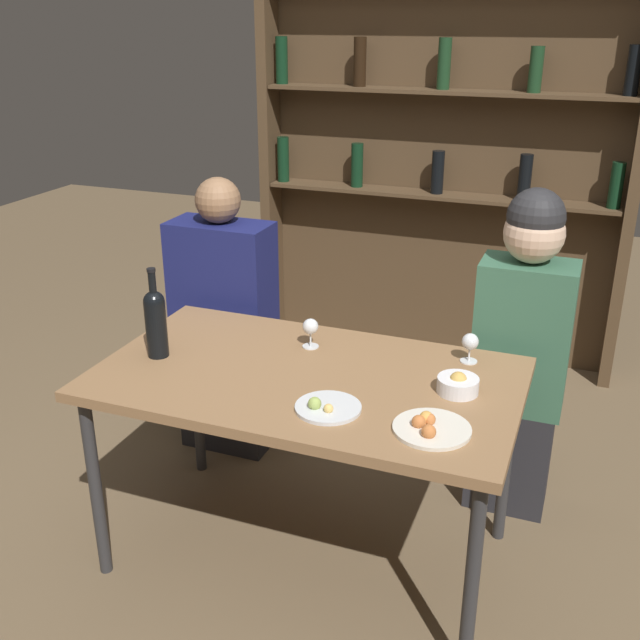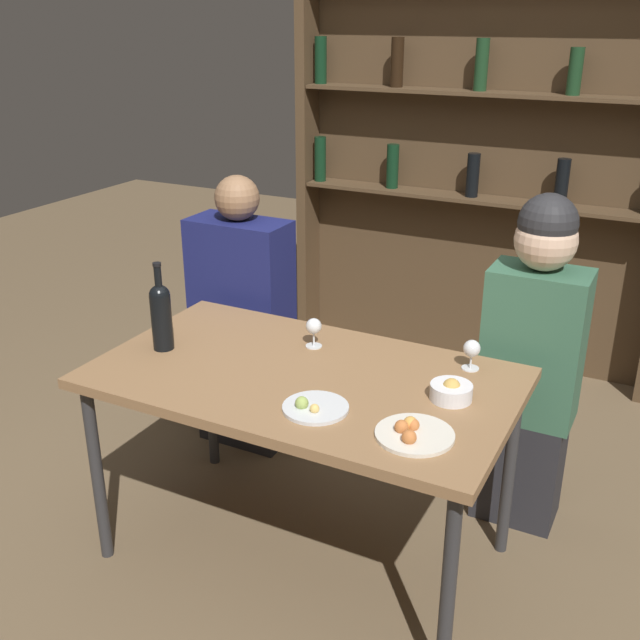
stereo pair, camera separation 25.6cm
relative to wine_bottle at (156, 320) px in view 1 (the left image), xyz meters
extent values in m
plane|color=brown|center=(0.55, 0.05, -0.88)|extent=(10.00, 10.00, 0.00)
cube|color=olive|center=(0.55, 0.05, -0.15)|extent=(1.42, 0.82, 0.04)
cylinder|color=#2D2D30|center=(-0.10, -0.30, -0.53)|extent=(0.04, 0.04, 0.71)
cylinder|color=#2D2D30|center=(1.20, -0.30, -0.53)|extent=(0.04, 0.04, 0.71)
cylinder|color=#2D2D30|center=(-0.10, 0.40, -0.53)|extent=(0.04, 0.04, 0.71)
cylinder|color=#2D2D30|center=(1.20, 0.40, -0.53)|extent=(0.04, 0.04, 0.71)
cube|color=#4C3823|center=(0.55, 2.05, 0.21)|extent=(1.98, 0.02, 2.19)
cube|color=#4C3823|center=(-0.44, 1.95, 0.21)|extent=(0.06, 0.18, 2.19)
cube|color=#4C3823|center=(1.54, 1.95, 0.21)|extent=(0.06, 0.18, 2.19)
cube|color=#4C3823|center=(0.55, 1.95, 0.07)|extent=(1.90, 0.18, 0.02)
cylinder|color=black|center=(-0.36, 1.94, 0.20)|extent=(0.07, 0.07, 0.25)
cylinder|color=black|center=(0.09, 1.95, 0.20)|extent=(0.07, 0.07, 0.24)
cylinder|color=black|center=(0.55, 1.95, 0.19)|extent=(0.07, 0.07, 0.23)
cylinder|color=black|center=(1.01, 1.95, 0.20)|extent=(0.07, 0.07, 0.24)
cylinder|color=black|center=(1.45, 1.94, 0.19)|extent=(0.07, 0.07, 0.23)
cube|color=#4C3823|center=(0.55, 1.95, 0.61)|extent=(1.90, 0.18, 0.02)
cylinder|color=black|center=(-0.36, 1.95, 0.75)|extent=(0.07, 0.07, 0.25)
cylinder|color=black|center=(0.10, 1.95, 0.75)|extent=(0.07, 0.07, 0.25)
cylinder|color=#19381E|center=(0.55, 1.95, 0.75)|extent=(0.07, 0.07, 0.25)
cylinder|color=#19381E|center=(1.01, 1.94, 0.73)|extent=(0.07, 0.07, 0.22)
cylinder|color=black|center=(1.45, 1.95, 0.74)|extent=(0.07, 0.07, 0.23)
cylinder|color=black|center=(0.00, 0.00, -0.03)|extent=(0.07, 0.07, 0.21)
sphere|color=black|center=(0.00, 0.00, 0.07)|extent=(0.07, 0.07, 0.07)
cylinder|color=black|center=(0.00, 0.00, 0.12)|extent=(0.03, 0.03, 0.11)
cylinder|color=black|center=(0.00, 0.00, 0.18)|extent=(0.03, 0.03, 0.01)
cylinder|color=silver|center=(1.04, 0.34, -0.13)|extent=(0.06, 0.06, 0.00)
cylinder|color=silver|center=(1.04, 0.34, -0.10)|extent=(0.01, 0.01, 0.06)
sphere|color=silver|center=(1.04, 0.34, -0.06)|extent=(0.06, 0.06, 0.06)
cylinder|color=silver|center=(0.48, 0.26, -0.13)|extent=(0.06, 0.06, 0.00)
cylinder|color=silver|center=(0.48, 0.26, -0.10)|extent=(0.01, 0.01, 0.06)
sphere|color=silver|center=(0.48, 0.26, -0.06)|extent=(0.06, 0.06, 0.06)
cylinder|color=silver|center=(0.70, -0.15, -0.13)|extent=(0.21, 0.21, 0.01)
sphere|color=#E5BC66|center=(0.71, -0.18, -0.12)|extent=(0.03, 0.03, 0.03)
sphere|color=gold|center=(0.65, -0.16, -0.12)|extent=(0.03, 0.03, 0.03)
sphere|color=#99B256|center=(0.66, -0.17, -0.11)|extent=(0.04, 0.04, 0.04)
cylinder|color=silver|center=(1.02, -0.16, -0.13)|extent=(0.23, 0.23, 0.01)
sphere|color=#C67038|center=(0.99, -0.17, -0.11)|extent=(0.04, 0.04, 0.04)
sphere|color=#C67038|center=(1.03, -0.21, -0.11)|extent=(0.04, 0.04, 0.04)
sphere|color=#C67038|center=(1.01, -0.14, -0.11)|extent=(0.04, 0.04, 0.04)
sphere|color=gold|center=(1.00, -0.14, -0.11)|extent=(0.04, 0.04, 0.04)
cylinder|color=white|center=(1.05, 0.10, -0.11)|extent=(0.13, 0.13, 0.05)
sphere|color=gold|center=(1.05, 0.10, -0.09)|extent=(0.06, 0.06, 0.06)
cube|color=#26262B|center=(-0.09, 0.65, -0.66)|extent=(0.39, 0.22, 0.45)
cube|color=navy|center=(-0.09, 0.65, -0.13)|extent=(0.44, 0.22, 0.61)
sphere|color=#8C6647|center=(-0.09, 0.65, 0.27)|extent=(0.19, 0.19, 0.19)
cube|color=#26262B|center=(1.19, 0.65, -0.66)|extent=(0.32, 0.22, 0.45)
cube|color=#38664C|center=(1.19, 0.65, -0.14)|extent=(0.35, 0.22, 0.58)
sphere|color=beige|center=(1.19, 0.65, 0.26)|extent=(0.22, 0.22, 0.22)
sphere|color=#262628|center=(1.19, 0.65, 0.32)|extent=(0.21, 0.21, 0.21)
camera|label=1|loc=(1.40, -2.04, 0.99)|focal=42.00mm
camera|label=2|loc=(1.63, -1.94, 0.99)|focal=42.00mm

